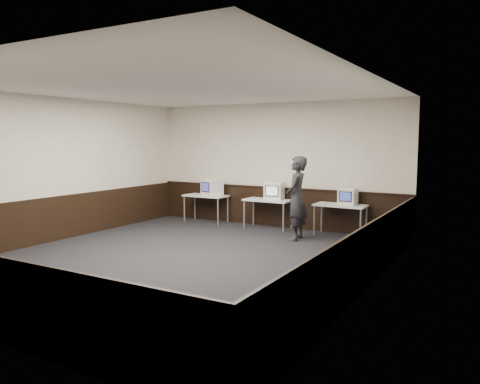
{
  "coord_description": "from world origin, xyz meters",
  "views": [
    {
      "loc": [
        5.25,
        -6.97,
        2.25
      ],
      "look_at": [
        0.33,
        1.6,
        1.15
      ],
      "focal_mm": 35.0,
      "sensor_mm": 36.0,
      "label": 1
    }
  ],
  "objects_px": {
    "desk_left": "(206,198)",
    "desk_center": "(268,202)",
    "emac_right": "(348,196)",
    "emac_center": "(274,191)",
    "emac_left": "(212,187)",
    "person": "(297,198)",
    "desk_right": "(340,207)"
  },
  "relations": [
    {
      "from": "desk_left",
      "to": "desk_center",
      "type": "bearing_deg",
      "value": 0.0
    },
    {
      "from": "emac_right",
      "to": "desk_center",
      "type": "bearing_deg",
      "value": 179.59
    },
    {
      "from": "desk_left",
      "to": "emac_center",
      "type": "bearing_deg",
      "value": 0.8
    },
    {
      "from": "desk_center",
      "to": "emac_right",
      "type": "bearing_deg",
      "value": 0.49
    },
    {
      "from": "emac_center",
      "to": "emac_right",
      "type": "height_order",
      "value": "emac_center"
    },
    {
      "from": "emac_left",
      "to": "person",
      "type": "relative_size",
      "value": 0.31
    },
    {
      "from": "desk_left",
      "to": "emac_right",
      "type": "bearing_deg",
      "value": 0.26
    },
    {
      "from": "desk_right",
      "to": "emac_center",
      "type": "relative_size",
      "value": 2.2
    },
    {
      "from": "person",
      "to": "desk_center",
      "type": "bearing_deg",
      "value": -135.59
    },
    {
      "from": "desk_right",
      "to": "emac_center",
      "type": "distance_m",
      "value": 1.76
    },
    {
      "from": "emac_right",
      "to": "desk_right",
      "type": "bearing_deg",
      "value": -174.73
    },
    {
      "from": "desk_left",
      "to": "desk_right",
      "type": "height_order",
      "value": "same"
    },
    {
      "from": "desk_right",
      "to": "person",
      "type": "relative_size",
      "value": 0.63
    },
    {
      "from": "desk_left",
      "to": "emac_left",
      "type": "xyz_separation_m",
      "value": [
        0.21,
        -0.0,
        0.3
      ]
    },
    {
      "from": "desk_center",
      "to": "emac_center",
      "type": "distance_m",
      "value": 0.34
    },
    {
      "from": "desk_left",
      "to": "emac_right",
      "type": "relative_size",
      "value": 2.79
    },
    {
      "from": "desk_right",
      "to": "emac_right",
      "type": "relative_size",
      "value": 2.79
    },
    {
      "from": "desk_right",
      "to": "person",
      "type": "bearing_deg",
      "value": -129.19
    },
    {
      "from": "desk_center",
      "to": "emac_right",
      "type": "height_order",
      "value": "emac_right"
    },
    {
      "from": "emac_left",
      "to": "emac_right",
      "type": "distance_m",
      "value": 3.76
    },
    {
      "from": "desk_right",
      "to": "emac_right",
      "type": "bearing_deg",
      "value": 6.18
    },
    {
      "from": "desk_center",
      "to": "person",
      "type": "height_order",
      "value": "person"
    },
    {
      "from": "desk_right",
      "to": "emac_left",
      "type": "height_order",
      "value": "emac_left"
    },
    {
      "from": "desk_left",
      "to": "person",
      "type": "height_order",
      "value": "person"
    },
    {
      "from": "desk_center",
      "to": "emac_left",
      "type": "relative_size",
      "value": 2.06
    },
    {
      "from": "emac_left",
      "to": "person",
      "type": "height_order",
      "value": "person"
    },
    {
      "from": "desk_right",
      "to": "person",
      "type": "xyz_separation_m",
      "value": [
        -0.73,
        -0.9,
        0.27
      ]
    },
    {
      "from": "emac_right",
      "to": "person",
      "type": "relative_size",
      "value": 0.23
    },
    {
      "from": "desk_center",
      "to": "emac_left",
      "type": "xyz_separation_m",
      "value": [
        -1.69,
        -0.0,
        0.3
      ]
    },
    {
      "from": "desk_right",
      "to": "emac_center",
      "type": "bearing_deg",
      "value": 179.05
    },
    {
      "from": "emac_center",
      "to": "desk_center",
      "type": "bearing_deg",
      "value": 179.1
    },
    {
      "from": "desk_center",
      "to": "desk_left",
      "type": "bearing_deg",
      "value": 180.0
    }
  ]
}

